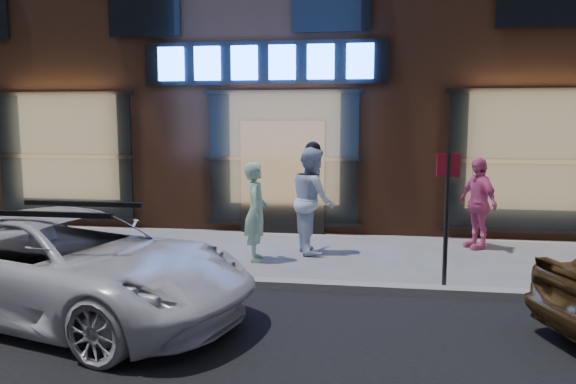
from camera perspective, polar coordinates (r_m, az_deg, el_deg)
name	(u,v)px	position (r m, az deg, el deg)	size (l,w,h in m)	color
ground	(239,286)	(8.40, -4.98, -9.50)	(90.00, 90.00, 0.00)	slate
curb	(239,282)	(8.39, -4.99, -9.11)	(60.00, 0.25, 0.12)	gray
storefront_building	(307,19)	(16.13, 1.90, 17.12)	(30.20, 8.28, 10.30)	#54301E
man_bowtie	(256,212)	(9.68, -3.29, -2.01)	(0.62, 0.41, 1.71)	#9ECFAC
man_cap	(313,200)	(10.26, 2.52, -0.80)	(0.95, 0.74, 1.95)	white
passerby	(478,203)	(11.17, 18.71, -1.07)	(1.01, 0.42, 1.73)	pink
white_suv	(68,265)	(7.47, -21.40, -6.94)	(2.18, 4.72, 1.31)	silver
sign_post	(447,209)	(8.09, 15.83, -1.66)	(0.32, 0.06, 2.00)	#262628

